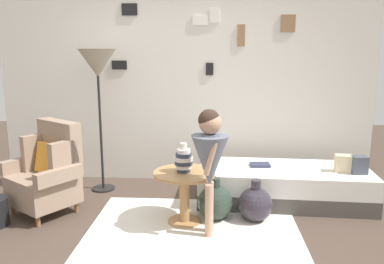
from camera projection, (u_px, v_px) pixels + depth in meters
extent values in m
plane|color=#4C3D33|center=(169.00, 249.00, 3.41)|extent=(12.00, 12.00, 0.00)
cube|color=silver|center=(185.00, 82.00, 5.05)|extent=(4.80, 0.10, 2.60)
cube|color=olive|center=(241.00, 35.00, 4.84)|extent=(0.09, 0.02, 0.26)
cube|color=#B0B0A6|center=(241.00, 35.00, 4.83)|extent=(0.07, 0.01, 0.20)
cube|color=olive|center=(288.00, 23.00, 4.78)|extent=(0.18, 0.02, 0.21)
cube|color=#5B5B5A|center=(288.00, 23.00, 4.77)|extent=(0.14, 0.01, 0.16)
cube|color=black|center=(119.00, 65.00, 5.00)|extent=(0.19, 0.02, 0.11)
cube|color=silver|center=(119.00, 65.00, 5.00)|extent=(0.15, 0.01, 0.09)
cube|color=black|center=(210.00, 69.00, 4.94)|extent=(0.09, 0.02, 0.15)
cube|color=#5A5A53|center=(210.00, 69.00, 4.94)|extent=(0.07, 0.01, 0.12)
cube|color=black|center=(130.00, 9.00, 4.85)|extent=(0.19, 0.02, 0.14)
cube|color=gray|center=(129.00, 9.00, 4.85)|extent=(0.15, 0.01, 0.11)
cube|color=white|center=(214.00, 16.00, 4.81)|extent=(0.12, 0.02, 0.16)
cube|color=#5F5F5A|center=(214.00, 16.00, 4.80)|extent=(0.09, 0.01, 0.13)
cube|color=white|center=(201.00, 20.00, 4.83)|extent=(0.20, 0.02, 0.12)
cube|color=silver|center=(201.00, 20.00, 4.82)|extent=(0.15, 0.01, 0.09)
cube|color=silver|center=(194.00, 229.00, 3.80)|extent=(2.02, 1.50, 0.01)
cylinder|color=olive|center=(13.00, 209.00, 4.13)|extent=(0.04, 0.04, 0.12)
cylinder|color=olive|center=(38.00, 221.00, 3.84)|extent=(0.04, 0.04, 0.12)
cylinder|color=olive|center=(51.00, 197.00, 4.48)|extent=(0.04, 0.04, 0.12)
cylinder|color=olive|center=(77.00, 207.00, 4.19)|extent=(0.04, 0.04, 0.12)
cube|color=gray|center=(43.00, 189.00, 4.12)|extent=(0.81, 0.80, 0.30)
cube|color=gray|center=(60.00, 146.00, 4.21)|extent=(0.57, 0.46, 0.55)
cube|color=gray|center=(36.00, 152.00, 4.28)|extent=(0.24, 0.30, 0.39)
cube|color=gray|center=(64.00, 160.00, 3.96)|extent=(0.24, 0.30, 0.39)
cube|color=gray|center=(23.00, 164.00, 4.25)|extent=(0.36, 0.47, 0.14)
cube|color=gray|center=(59.00, 176.00, 3.86)|extent=(0.36, 0.47, 0.14)
cube|color=orange|center=(50.00, 159.00, 4.13)|extent=(0.39, 0.34, 0.33)
cube|color=#4C4742|center=(283.00, 194.00, 4.48)|extent=(1.94, 0.90, 0.18)
cube|color=white|center=(284.00, 177.00, 4.43)|extent=(1.94, 0.90, 0.22)
cube|color=#474C56|center=(359.00, 165.00, 4.20)|extent=(0.17, 0.13, 0.19)
cube|color=beige|center=(343.00, 163.00, 4.26)|extent=(0.19, 0.14, 0.19)
cylinder|color=tan|center=(185.00, 221.00, 3.95)|extent=(0.34, 0.34, 0.02)
cylinder|color=tan|center=(185.00, 198.00, 3.90)|extent=(0.10, 0.10, 0.48)
cylinder|color=tan|center=(184.00, 173.00, 3.85)|extent=(0.61, 0.61, 0.03)
cylinder|color=#2D384C|center=(184.00, 170.00, 3.84)|extent=(0.13, 0.13, 0.04)
cylinder|color=white|center=(184.00, 166.00, 3.84)|extent=(0.16, 0.16, 0.04)
cylinder|color=#2D384C|center=(184.00, 162.00, 3.83)|extent=(0.18, 0.18, 0.04)
cylinder|color=white|center=(184.00, 159.00, 3.82)|extent=(0.18, 0.18, 0.04)
cylinder|color=#2D384C|center=(184.00, 155.00, 3.81)|extent=(0.16, 0.16, 0.04)
cylinder|color=white|center=(184.00, 151.00, 3.80)|extent=(0.13, 0.13, 0.04)
cylinder|color=white|center=(184.00, 146.00, 3.79)|extent=(0.07, 0.07, 0.06)
cylinder|color=black|center=(104.00, 188.00, 4.89)|extent=(0.28, 0.28, 0.02)
cylinder|color=black|center=(100.00, 124.00, 4.72)|extent=(0.03, 0.03, 1.62)
cone|color=#9E937F|center=(97.00, 63.00, 4.57)|extent=(0.44, 0.44, 0.33)
cylinder|color=tan|center=(209.00, 211.00, 3.59)|extent=(0.07, 0.07, 0.51)
cylinder|color=tan|center=(210.00, 207.00, 3.69)|extent=(0.07, 0.07, 0.51)
cone|color=slate|center=(210.00, 161.00, 3.54)|extent=(0.34, 0.34, 0.48)
cylinder|color=slate|center=(210.00, 144.00, 3.51)|extent=(0.17, 0.17, 0.18)
cylinder|color=tan|center=(211.00, 158.00, 3.41)|extent=(0.13, 0.06, 0.32)
cylinder|color=tan|center=(213.00, 151.00, 3.64)|extent=(0.13, 0.06, 0.32)
sphere|color=tan|center=(210.00, 123.00, 3.47)|extent=(0.21, 0.21, 0.21)
sphere|color=#38281E|center=(209.00, 120.00, 3.47)|extent=(0.20, 0.20, 0.20)
cube|color=#333752|center=(260.00, 165.00, 4.48)|extent=(0.23, 0.17, 0.03)
sphere|color=#2D3D33|center=(215.00, 203.00, 3.99)|extent=(0.36, 0.36, 0.36)
cylinder|color=#2D3D33|center=(215.00, 182.00, 3.94)|extent=(0.10, 0.10, 0.09)
sphere|color=#332D38|center=(255.00, 204.00, 3.96)|extent=(0.35, 0.35, 0.35)
cylinder|color=#332D38|center=(256.00, 184.00, 3.91)|extent=(0.10, 0.10, 0.09)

